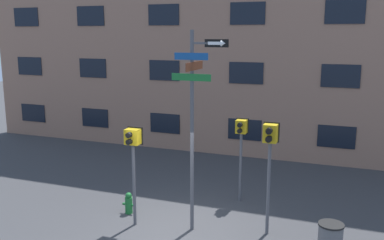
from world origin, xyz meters
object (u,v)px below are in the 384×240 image
object	(u,v)px
pedestrian_signal_left	(133,149)
pedestrian_signal_across	(241,137)
street_sign_pole	(194,113)
pedestrian_signal_right	(270,147)
fire_hydrant	(129,203)

from	to	relation	value
pedestrian_signal_left	pedestrian_signal_across	bearing A→B (deg)	49.96
pedestrian_signal_left	pedestrian_signal_across	distance (m)	3.29
street_sign_pole	pedestrian_signal_left	bearing A→B (deg)	-170.58
pedestrian_signal_right	street_sign_pole	bearing A→B (deg)	-166.32
street_sign_pole	pedestrian_signal_left	size ratio (longest dim) A/B	1.93
street_sign_pole	fire_hydrant	world-z (taller)	street_sign_pole
street_sign_pole	pedestrian_signal_right	distance (m)	1.95
pedestrian_signal_left	pedestrian_signal_right	size ratio (longest dim) A/B	0.92
pedestrian_signal_left	pedestrian_signal_across	world-z (taller)	pedestrian_signal_left
pedestrian_signal_right	fire_hydrant	distance (m)	4.21
street_sign_pole	pedestrian_signal_right	world-z (taller)	street_sign_pole
street_sign_pole	pedestrian_signal_right	bearing A→B (deg)	13.68
pedestrian_signal_left	fire_hydrant	world-z (taller)	pedestrian_signal_left
street_sign_pole	fire_hydrant	distance (m)	3.37
pedestrian_signal_left	fire_hydrant	bearing A→B (deg)	130.44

